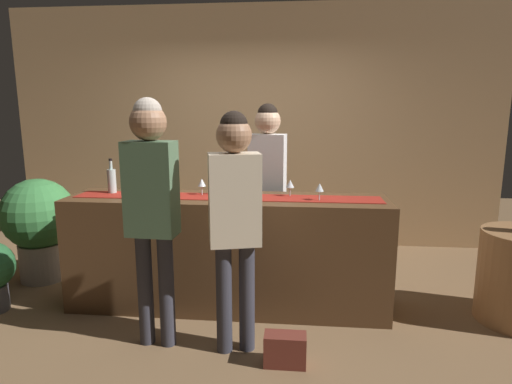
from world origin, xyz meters
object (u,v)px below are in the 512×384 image
object	(u,v)px
wine_bottle_amber	(160,181)
wine_bottle_clear	(112,180)
wine_glass_near_customer	(202,183)
wine_glass_far_end	(320,188)
wine_glass_mid_counter	(290,184)
bartender	(267,174)
customer_browsing	(151,196)
handbag	(285,350)
customer_sipping	(235,208)
wine_bottle_green	(236,183)
potted_plant_tall	(39,222)

from	to	relation	value
wine_bottle_amber	wine_bottle_clear	bearing A→B (deg)	-179.81
wine_glass_near_customer	wine_glass_far_end	world-z (taller)	same
wine_glass_far_end	wine_glass_mid_counter	bearing A→B (deg)	148.66
wine_bottle_amber	wine_glass_far_end	distance (m)	1.36
wine_glass_mid_counter	bartender	size ratio (longest dim) A/B	0.08
wine_glass_mid_counter	customer_browsing	xyz separation A→B (m)	(-0.93, -0.75, 0.03)
wine_glass_near_customer	handbag	size ratio (longest dim) A/B	0.51
wine_bottle_clear	bartender	bearing A→B (deg)	20.99
wine_bottle_amber	customer_sipping	bearing A→B (deg)	-45.32
wine_bottle_green	wine_glass_mid_counter	xyz separation A→B (m)	(0.45, 0.02, -0.01)
wine_bottle_amber	customer_browsing	world-z (taller)	customer_browsing
wine_glass_mid_counter	wine_bottle_amber	bearing A→B (deg)	-179.86
wine_bottle_amber	customer_browsing	size ratio (longest dim) A/B	0.17
wine_bottle_amber	wine_glass_near_customer	bearing A→B (deg)	-1.51
wine_bottle_clear	wine_bottle_green	bearing A→B (deg)	-0.72
customer_browsing	potted_plant_tall	bearing A→B (deg)	148.18
wine_bottle_amber	customer_sipping	xyz separation A→B (m)	(0.76, -0.77, -0.04)
customer_sipping	potted_plant_tall	world-z (taller)	customer_sipping
bartender	wine_glass_near_customer	bearing A→B (deg)	51.76
wine_glass_near_customer	potted_plant_tall	world-z (taller)	wine_glass_near_customer
wine_glass_near_customer	bartender	bearing A→B (deg)	44.67
bartender	wine_bottle_amber	bearing A→B (deg)	36.69
wine_glass_near_customer	customer_sipping	bearing A→B (deg)	-62.60
wine_glass_near_customer	customer_browsing	world-z (taller)	customer_browsing
wine_bottle_clear	wine_glass_mid_counter	bearing A→B (deg)	0.16
wine_bottle_clear	wine_glass_mid_counter	distance (m)	1.54
wine_bottle_amber	bartender	bearing A→B (deg)	29.59
wine_glass_far_end	customer_sipping	world-z (taller)	customer_sipping
potted_plant_tall	customer_browsing	bearing A→B (deg)	-34.93
wine_glass_mid_counter	customer_browsing	world-z (taller)	customer_browsing
potted_plant_tall	wine_glass_far_end	bearing A→B (deg)	-9.86
wine_bottle_clear	customer_sipping	xyz separation A→B (m)	(1.19, -0.77, -0.04)
wine_bottle_clear	customer_sipping	size ratio (longest dim) A/B	0.18
wine_glass_near_customer	wine_glass_mid_counter	distance (m)	0.75
wine_bottle_clear	wine_glass_mid_counter	world-z (taller)	wine_bottle_clear
wine_bottle_clear	customer_sipping	world-z (taller)	customer_sipping
wine_bottle_green	wine_bottle_clear	size ratio (longest dim) A/B	1.00
potted_plant_tall	handbag	bearing A→B (deg)	-26.96
wine_glass_mid_counter	potted_plant_tall	bearing A→B (deg)	172.49
wine_bottle_green	customer_sipping	distance (m)	0.76
wine_glass_near_customer	bartender	world-z (taller)	bartender
wine_bottle_green	potted_plant_tall	xyz separation A→B (m)	(-2.01, 0.34, -0.49)
wine_bottle_clear	potted_plant_tall	size ratio (longest dim) A/B	0.30
wine_bottle_green	handbag	world-z (taller)	wine_bottle_green
wine_glass_far_end	wine_bottle_clear	bearing A→B (deg)	175.50
wine_bottle_clear	wine_glass_mid_counter	size ratio (longest dim) A/B	2.10
wine_bottle_green	customer_sipping	world-z (taller)	customer_sipping
wine_glass_near_customer	customer_sipping	xyz separation A→B (m)	(0.39, -0.76, -0.03)
wine_bottle_clear	potted_plant_tall	distance (m)	1.09
wine_glass_far_end	customer_sipping	xyz separation A→B (m)	(-0.59, -0.63, -0.03)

